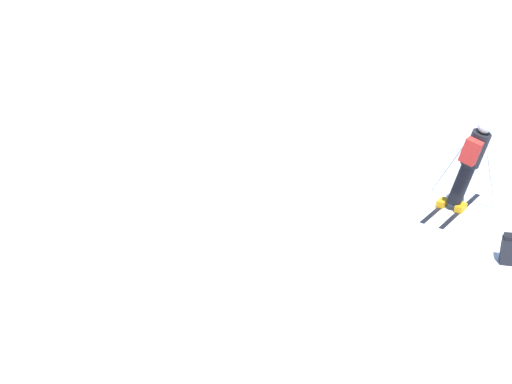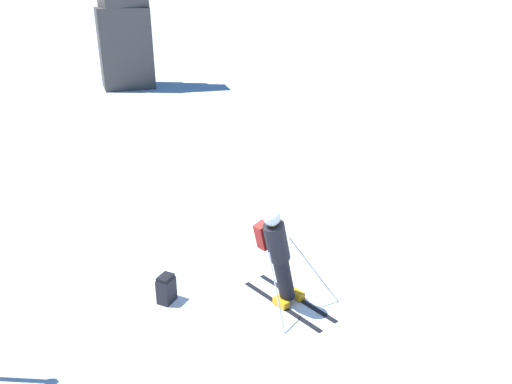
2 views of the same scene
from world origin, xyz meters
name	(u,v)px [view 2 (image 2 of 2)]	position (x,y,z in m)	size (l,w,h in m)	color
ground_plane	(259,308)	(0.00, 0.00, 0.00)	(300.00, 300.00, 0.00)	white
skier	(278,252)	(0.29, -0.07, 1.05)	(1.39, 1.83, 1.89)	black
spare_backpack	(166,289)	(-1.39, 0.72, 0.24)	(0.37, 0.37, 0.50)	black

